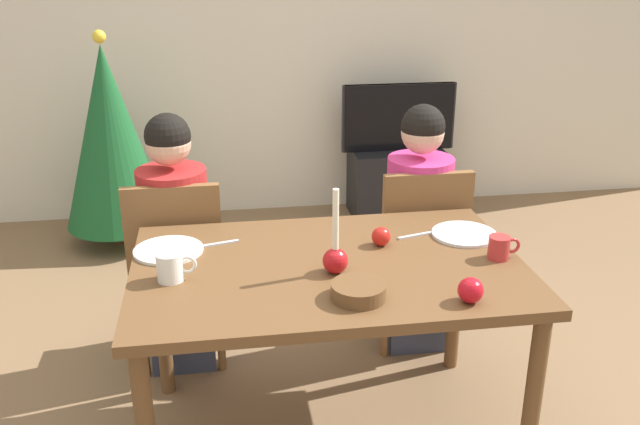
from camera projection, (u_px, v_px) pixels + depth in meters
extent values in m
cube|color=beige|center=(266.00, 26.00, 4.66)|extent=(6.40, 0.10, 2.60)
cube|color=brown|center=(329.00, 269.00, 2.47)|extent=(1.40, 0.90, 0.04)
cylinder|color=brown|center=(532.00, 405.00, 2.34)|extent=(0.06, 0.06, 0.71)
cylinder|color=brown|center=(162.00, 319.00, 2.87)|extent=(0.06, 0.06, 0.71)
cylinder|color=brown|center=(456.00, 297.00, 3.06)|extent=(0.06, 0.06, 0.71)
cube|color=brown|center=(180.00, 271.00, 3.13)|extent=(0.40, 0.40, 0.04)
cube|color=brown|center=(174.00, 237.00, 2.88)|extent=(0.40, 0.04, 0.45)
cylinder|color=brown|center=(219.00, 294.00, 3.40)|extent=(0.04, 0.04, 0.41)
cylinder|color=brown|center=(149.00, 299.00, 3.35)|extent=(0.04, 0.04, 0.41)
cylinder|color=brown|center=(220.00, 330.00, 3.08)|extent=(0.04, 0.04, 0.41)
cylinder|color=brown|center=(143.00, 336.00, 3.03)|extent=(0.04, 0.04, 0.41)
cube|color=brown|center=(413.00, 255.00, 3.29)|extent=(0.40, 0.40, 0.04)
cube|color=brown|center=(427.00, 222.00, 3.03)|extent=(0.40, 0.04, 0.45)
cylinder|color=brown|center=(433.00, 279.00, 3.55)|extent=(0.04, 0.04, 0.41)
cylinder|color=brown|center=(369.00, 284.00, 3.50)|extent=(0.04, 0.04, 0.41)
cylinder|color=brown|center=(455.00, 311.00, 3.24)|extent=(0.04, 0.04, 0.41)
cylinder|color=brown|center=(385.00, 317.00, 3.19)|extent=(0.04, 0.04, 0.41)
cube|color=#33384C|center=(182.00, 316.00, 3.16)|extent=(0.28, 0.28, 0.45)
cylinder|color=#AD2323|center=(175.00, 222.00, 2.99)|extent=(0.30, 0.30, 0.48)
sphere|color=tan|center=(168.00, 143.00, 2.86)|extent=(0.19, 0.19, 0.19)
sphere|color=black|center=(168.00, 136.00, 2.85)|extent=(0.19, 0.19, 0.19)
cube|color=#33384C|center=(414.00, 298.00, 3.32)|extent=(0.28, 0.28, 0.45)
cylinder|color=#D1337A|center=(419.00, 208.00, 3.15)|extent=(0.30, 0.30, 0.48)
sphere|color=tan|center=(423.00, 133.00, 3.02)|extent=(0.19, 0.19, 0.19)
sphere|color=black|center=(423.00, 126.00, 3.01)|extent=(0.19, 0.19, 0.19)
cube|color=black|center=(396.00, 182.00, 4.89)|extent=(0.64, 0.40, 0.48)
cube|color=black|center=(399.00, 117.00, 4.72)|extent=(0.79, 0.04, 0.46)
cube|color=black|center=(399.00, 117.00, 4.72)|extent=(0.76, 0.05, 0.46)
cylinder|color=brown|center=(121.00, 232.00, 4.48)|extent=(0.08, 0.08, 0.14)
cone|color=#195628|center=(110.00, 137.00, 4.25)|extent=(0.65, 0.65, 1.13)
sphere|color=yellow|center=(99.00, 37.00, 4.03)|extent=(0.08, 0.08, 0.08)
sphere|color=red|center=(335.00, 261.00, 2.38)|extent=(0.09, 0.09, 0.09)
cylinder|color=#EFE5C6|center=(336.00, 219.00, 2.33)|extent=(0.02, 0.02, 0.22)
cylinder|color=white|center=(168.00, 250.00, 2.56)|extent=(0.26, 0.26, 0.01)
cylinder|color=silver|center=(464.00, 234.00, 2.70)|extent=(0.26, 0.26, 0.01)
cylinder|color=white|center=(170.00, 267.00, 2.32)|extent=(0.09, 0.09, 0.10)
torus|color=white|center=(187.00, 265.00, 2.33)|extent=(0.07, 0.01, 0.07)
cylinder|color=#B72D2D|center=(499.00, 248.00, 2.49)|extent=(0.08, 0.08, 0.09)
torus|color=#B72D2D|center=(512.00, 246.00, 2.50)|extent=(0.06, 0.01, 0.06)
cube|color=silver|center=(216.00, 244.00, 2.61)|extent=(0.18, 0.06, 0.01)
cube|color=silver|center=(418.00, 235.00, 2.70)|extent=(0.18, 0.06, 0.01)
cylinder|color=brown|center=(358.00, 291.00, 2.21)|extent=(0.18, 0.18, 0.05)
sphere|color=red|center=(381.00, 236.00, 2.60)|extent=(0.07, 0.07, 0.07)
sphere|color=red|center=(471.00, 290.00, 2.19)|extent=(0.08, 0.08, 0.08)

